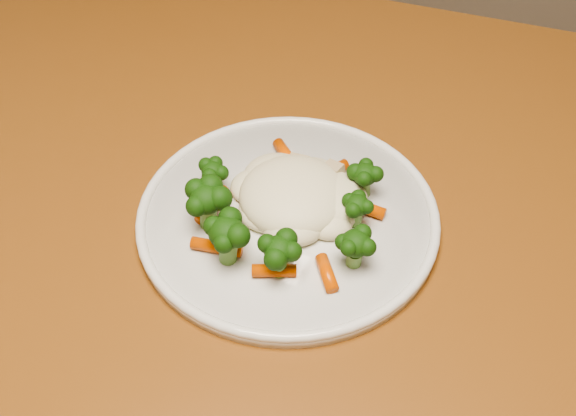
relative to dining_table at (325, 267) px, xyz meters
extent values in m
cube|color=brown|center=(0.00, 0.00, 0.08)|extent=(1.28, 0.90, 0.04)
cube|color=brown|center=(-0.57, 0.30, -0.30)|extent=(0.06, 0.06, 0.71)
cylinder|color=white|center=(-0.03, -0.04, 0.10)|extent=(0.29, 0.29, 0.01)
ellipsoid|color=#F7EEC5|center=(-0.03, -0.02, 0.13)|extent=(0.13, 0.11, 0.05)
ellipsoid|color=black|center=(-0.09, -0.08, 0.13)|extent=(0.05, 0.05, 0.05)
ellipsoid|color=black|center=(-0.05, -0.11, 0.13)|extent=(0.05, 0.05, 0.05)
ellipsoid|color=black|center=(-0.01, -0.11, 0.13)|extent=(0.04, 0.04, 0.04)
ellipsoid|color=black|center=(0.05, -0.07, 0.13)|extent=(0.04, 0.04, 0.04)
ellipsoid|color=black|center=(0.04, -0.02, 0.13)|extent=(0.04, 0.04, 0.03)
ellipsoid|color=black|center=(0.03, 0.02, 0.13)|extent=(0.04, 0.04, 0.04)
ellipsoid|color=black|center=(-0.11, -0.04, 0.12)|extent=(0.04, 0.04, 0.03)
cylinder|color=#F05B05|center=(-0.06, 0.03, 0.11)|extent=(0.04, 0.04, 0.01)
cylinder|color=#F05B05|center=(-0.01, 0.03, 0.11)|extent=(0.03, 0.04, 0.01)
cylinder|color=#F05B05|center=(0.03, -0.01, 0.11)|extent=(0.05, 0.01, 0.01)
cylinder|color=#F05B05|center=(-0.10, -0.06, 0.11)|extent=(0.01, 0.05, 0.01)
cylinder|color=#F05B05|center=(-0.07, -0.11, 0.11)|extent=(0.05, 0.02, 0.01)
cylinder|color=#F05B05|center=(-0.01, -0.11, 0.11)|extent=(0.04, 0.03, 0.01)
cylinder|color=#F05B05|center=(0.03, -0.10, 0.11)|extent=(0.03, 0.04, 0.01)
ellipsoid|color=brown|center=(-0.01, -0.03, 0.13)|extent=(0.03, 0.03, 0.02)
ellipsoid|color=brown|center=(0.00, -0.04, 0.13)|extent=(0.02, 0.02, 0.02)
ellipsoid|color=brown|center=(-0.06, -0.03, 0.13)|extent=(0.02, 0.02, 0.02)
cube|color=tan|center=(-0.04, 0.02, 0.13)|extent=(0.02, 0.02, 0.01)
cube|color=tan|center=(0.00, 0.02, 0.13)|extent=(0.02, 0.02, 0.01)
camera|label=1|loc=(0.16, -0.48, 0.61)|focal=45.00mm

